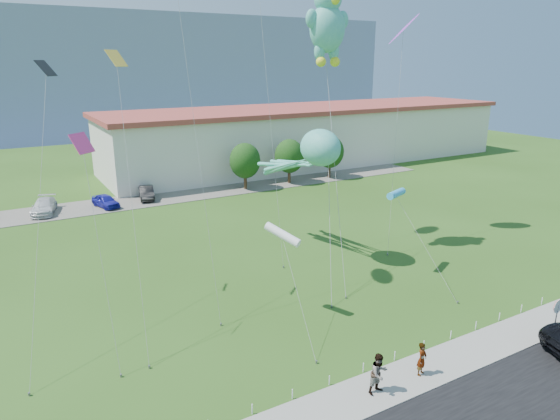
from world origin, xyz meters
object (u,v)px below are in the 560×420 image
object	(u,v)px
parked_car_white	(44,206)
warehouse	(313,134)
parked_car_black	(147,193)
octopus_kite	(310,155)
parked_car_blue	(106,201)
pedestrian_right	(379,373)
pedestrian_left	(422,359)
stop_sign	(557,310)
teddy_bear_kite	(328,22)

from	to	relation	value
parked_car_white	warehouse	bearing A→B (deg)	27.71
parked_car_black	octopus_kite	world-z (taller)	octopus_kite
parked_car_blue	octopus_kite	bearing A→B (deg)	-80.04
parked_car_white	octopus_kite	distance (m)	28.74
pedestrian_right	parked_car_white	bearing A→B (deg)	100.83
pedestrian_right	parked_car_white	xyz separation A→B (m)	(-10.06, 37.91, -0.30)
parked_car_blue	parked_car_black	xyz separation A→B (m)	(4.50, 1.03, 0.04)
pedestrian_right	parked_car_black	bearing A→B (deg)	85.73
pedestrian_left	parked_car_black	distance (m)	38.24
stop_sign	parked_car_white	size ratio (longest dim) A/B	0.52
octopus_kite	teddy_bear_kite	size ratio (longest dim) A/B	0.66
octopus_kite	pedestrian_right	bearing A→B (deg)	-112.25
stop_sign	teddy_bear_kite	xyz separation A→B (m)	(-2.74, 17.70, 15.19)
warehouse	parked_car_white	distance (m)	38.75
parked_car_blue	octopus_kite	xyz separation A→B (m)	(10.63, -21.79, 7.18)
warehouse	pedestrian_right	world-z (taller)	warehouse
warehouse	pedestrian_left	bearing A→B (deg)	-117.89
warehouse	teddy_bear_kite	bearing A→B (deg)	-122.24
warehouse	stop_sign	size ratio (longest dim) A/B	24.40
parked_car_white	octopus_kite	bearing A→B (deg)	-39.83
pedestrian_left	parked_car_white	world-z (taller)	pedestrian_left
pedestrian_right	octopus_kite	bearing A→B (deg)	63.72
stop_sign	pedestrian_left	size ratio (longest dim) A/B	1.51
octopus_kite	teddy_bear_kite	xyz separation A→B (m)	(1.95, 1.05, 9.17)
warehouse	teddy_bear_kite	distance (m)	38.31
parked_car_white	parked_car_black	size ratio (longest dim) A/B	1.15
pedestrian_left	stop_sign	bearing A→B (deg)	-30.91
pedestrian_left	pedestrian_right	distance (m)	2.67
warehouse	pedestrian_right	size ratio (longest dim) A/B	31.70
warehouse	pedestrian_left	distance (m)	53.15
stop_sign	pedestrian_left	xyz separation A→B (m)	(-8.32, 1.31, -0.94)
parked_car_blue	warehouse	bearing A→B (deg)	1.00
warehouse	octopus_kite	size ratio (longest dim) A/B	4.70
stop_sign	parked_car_blue	bearing A→B (deg)	111.73
warehouse	stop_sign	distance (m)	51.00
octopus_kite	stop_sign	bearing A→B (deg)	-74.27
stop_sign	parked_car_white	distance (m)	44.50
warehouse	parked_car_blue	distance (m)	33.46
stop_sign	pedestrian_right	xyz separation A→B (m)	(-10.98, 1.28, -0.81)
parked_car_black	warehouse	bearing A→B (deg)	29.66
parked_car_blue	teddy_bear_kite	size ratio (longest dim) A/B	0.19
stop_sign	parked_car_white	world-z (taller)	stop_sign
teddy_bear_kite	parked_car_white	bearing A→B (deg)	130.42
pedestrian_left	octopus_kite	distance (m)	17.24
warehouse	parked_car_black	world-z (taller)	warehouse
stop_sign	octopus_kite	xyz separation A→B (m)	(-4.69, 16.66, 6.02)
stop_sign	pedestrian_left	bearing A→B (deg)	171.06
warehouse	octopus_kite	xyz separation A→B (m)	(-21.19, -31.55, 3.77)
parked_car_blue	parked_car_black	bearing A→B (deg)	-3.21
parked_car_black	octopus_kite	distance (m)	24.68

